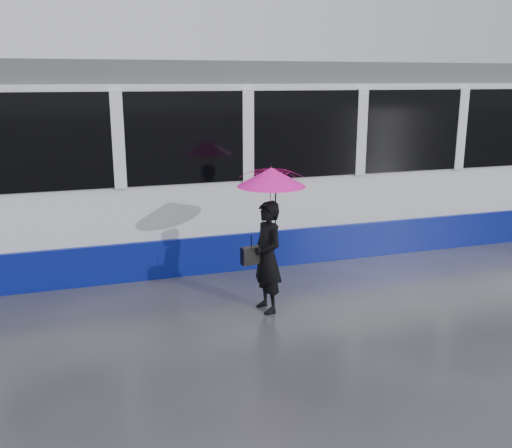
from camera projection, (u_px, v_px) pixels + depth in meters
name	position (u px, v px, depth m)	size (l,w,h in m)	color
ground	(290.00, 293.00, 8.42)	(90.00, 90.00, 0.00)	#29292E
rails	(241.00, 247.00, 10.71)	(34.00, 1.51, 0.02)	#3F3D38
tram	(254.00, 160.00, 10.39)	(26.00, 2.56, 3.35)	white
woman	(267.00, 257.00, 7.63)	(0.56, 0.36, 1.52)	black
umbrella	(271.00, 190.00, 7.42)	(1.02, 1.02, 1.03)	#FD1587
handbag	(251.00, 255.00, 7.57)	(0.29, 0.16, 0.42)	black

